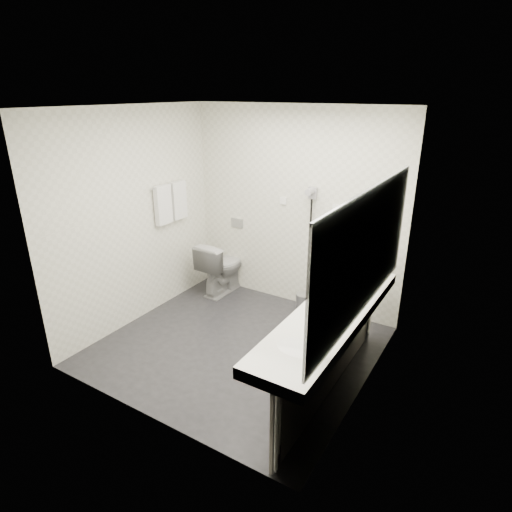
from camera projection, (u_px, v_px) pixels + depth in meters
The scene contains 32 objects.
floor at pixel (237, 346), 4.71m from camera, with size 2.80×2.80×0.00m, color #252429.
ceiling at pixel (233, 107), 3.80m from camera, with size 2.80×2.80×0.00m, color white.
wall_back at pixel (294, 210), 5.29m from camera, with size 2.80×2.80×0.00m, color white.
wall_front at pixel (139, 287), 3.22m from camera, with size 2.80×2.80×0.00m, color white.
wall_left at pixel (135, 218), 4.94m from camera, with size 2.60×2.60×0.00m, color white.
wall_right at pixel (374, 268), 3.57m from camera, with size 2.60×2.60×0.00m, color white.
vanity_counter at pixel (330, 317), 3.71m from camera, with size 0.55×2.20×0.10m, color white.
vanity_panel at pixel (330, 359), 3.86m from camera, with size 0.03×2.15×0.75m, color gray.
vanity_post_near at pixel (277, 434), 3.02m from camera, with size 0.06×0.06×0.75m, color silver.
vanity_post_far at pixel (369, 312), 4.67m from camera, with size 0.06×0.06×0.75m, color silver.
mirror at pixel (367, 252), 3.35m from camera, with size 0.02×2.20×1.05m, color #B2BCC6.
basin_near at pixel (297, 349), 3.18m from camera, with size 0.40×0.31×0.05m, color white.
basin_far at pixel (356, 286), 4.22m from camera, with size 0.40×0.31×0.05m, color white.
faucet_near at pixel (322, 347), 3.06m from camera, with size 0.04×0.04×0.15m, color silver.
faucet_far at pixel (376, 282), 4.09m from camera, with size 0.04×0.04×0.15m, color silver.
soap_bottle_a at pixel (350, 306), 3.68m from camera, with size 0.05×0.05×0.11m, color beige.
soap_bottle_b at pixel (343, 306), 3.69m from camera, with size 0.07×0.07×0.08m, color beige.
soap_bottle_c at pixel (336, 315), 3.53m from camera, with size 0.04×0.04×0.10m, color beige.
glass_left at pixel (352, 297), 3.82m from camera, with size 0.06×0.06×0.11m, color silver.
glass_right at pixel (353, 294), 3.89m from camera, with size 0.06×0.06×0.12m, color silver.
toilet at pixel (222, 267), 5.86m from camera, with size 0.42×0.73×0.74m, color white.
flush_plate at pixel (237, 223), 5.80m from camera, with size 0.18×0.02×0.12m, color #B2B5BA.
pedal_bin at pixel (304, 305), 5.29m from camera, with size 0.21×0.21×0.29m, color #B2B5BA.
bin_lid at pixel (305, 294), 5.24m from camera, with size 0.21×0.21×0.01m, color #B2B5BA.
towel_rail at pixel (169, 185), 5.24m from camera, with size 0.02×0.02×0.62m, color silver.
towel_near at pixel (163, 205), 5.20m from camera, with size 0.07×0.24×0.48m, color white.
towel_far at pixel (178, 200), 5.43m from camera, with size 0.07×0.24×0.48m, color white.
dryer_cradle at pixel (313, 193), 5.05m from camera, with size 0.10×0.04×0.14m, color #9C9BA0.
dryer_barrel at pixel (310, 192), 4.98m from camera, with size 0.08×0.08×0.14m, color #9C9BA0.
dryer_cord at pixel (311, 214), 5.13m from camera, with size 0.02×0.02×0.35m, color black.
switch_plate_a at pixel (283, 201), 5.31m from camera, with size 0.09×0.02×0.09m, color white.
switch_plate_b at pixel (336, 208), 4.97m from camera, with size 0.09×0.02×0.09m, color white.
Camera 1 is at (2.28, -3.32, 2.64)m, focal length 29.95 mm.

